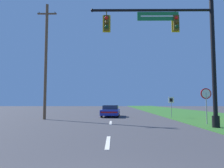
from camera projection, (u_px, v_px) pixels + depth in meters
grass_verge_right at (183, 112)px, 32.39m from camera, size 10.00×110.00×0.04m
road_center_line at (112, 116)px, 24.49m from camera, size 0.16×34.80×0.01m
signal_mast at (184, 47)px, 13.53m from camera, size 7.84×0.47×8.18m
car_ahead at (111, 111)px, 23.46m from camera, size 2.10×4.43×1.19m
stop_sign at (206, 98)px, 15.37m from camera, size 0.76×0.07×2.50m
route_sign_post at (171, 102)px, 21.91m from camera, size 0.55×0.06×2.03m
utility_pole_near at (46, 59)px, 20.20m from camera, size 1.80×0.26×10.77m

